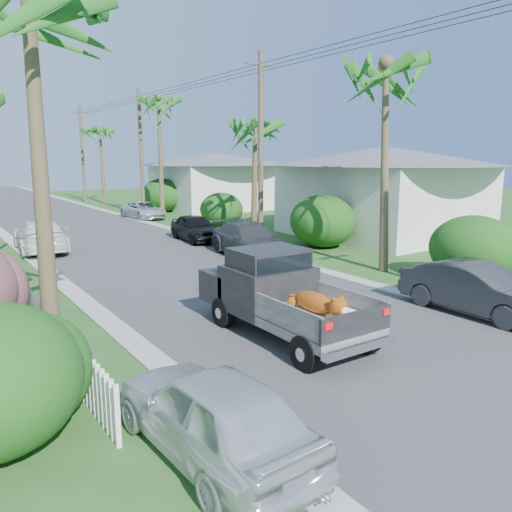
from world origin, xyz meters
TOP-DOWN VIEW (x-y plane):
  - ground at (0.00, 0.00)m, footprint 120.00×120.00m
  - road at (0.00, 25.00)m, footprint 8.00×100.00m
  - curb_left at (-4.30, 25.00)m, footprint 0.60×100.00m
  - curb_right at (4.30, 25.00)m, footprint 0.60×100.00m
  - pickup_truck at (-1.10, 2.73)m, footprint 1.98×5.12m
  - parked_car_rn at (4.31, 0.78)m, footprint 1.50×4.23m
  - parked_car_rm at (3.60, 10.96)m, footprint 2.52×5.11m
  - parked_car_rf at (3.60, 15.99)m, footprint 1.92×4.05m
  - parked_car_rd at (5.00, 26.53)m, footprint 2.21×4.31m
  - parked_car_ln at (-4.93, -0.96)m, footprint 1.76×3.95m
  - parked_car_lf at (-3.60, 17.35)m, footprint 2.35×5.04m
  - palm_r_a at (6.30, 6.00)m, footprint 4.40×4.40m
  - palm_r_b at (6.60, 15.00)m, footprint 4.40×4.40m
  - palm_r_c at (6.20, 26.00)m, footprint 4.40×4.40m
  - palm_r_d at (6.50, 40.00)m, footprint 4.40×4.40m
  - shrub_r_a at (7.60, 3.00)m, footprint 2.80×3.08m
  - shrub_r_b at (7.80, 11.00)m, footprint 3.00×3.30m
  - shrub_r_c at (7.50, 20.00)m, footprint 2.60×2.86m
  - shrub_r_d at (8.00, 30.00)m, footprint 3.20×3.52m
  - picket_fence at (-6.00, 5.50)m, footprint 0.10×11.00m
  - house_right_near at (13.00, 12.00)m, footprint 8.00×9.00m
  - house_right_far at (13.00, 30.00)m, footprint 9.00×8.00m
  - utility_pole_b at (5.60, 13.00)m, footprint 1.60×0.26m
  - utility_pole_c at (5.60, 28.00)m, footprint 1.60×0.26m
  - utility_pole_d at (5.60, 43.00)m, footprint 1.60×0.26m

SIDE VIEW (x-z plane):
  - ground at x=0.00m, z-range 0.00..0.00m
  - road at x=0.00m, z-range 0.00..0.02m
  - curb_left at x=-4.30m, z-range 0.00..0.06m
  - curb_right at x=4.30m, z-range 0.00..0.06m
  - picket_fence at x=-6.00m, z-range 0.00..1.00m
  - parked_car_rd at x=5.00m, z-range 0.00..1.16m
  - parked_car_ln at x=-4.93m, z-range 0.00..1.32m
  - parked_car_rf at x=3.60m, z-range 0.00..1.34m
  - parked_car_rn at x=4.31m, z-range 0.00..1.39m
  - parked_car_lf at x=-3.60m, z-range 0.00..1.42m
  - parked_car_rm at x=3.60m, z-range 0.00..1.43m
  - pickup_truck at x=-1.10m, z-range -0.02..2.04m
  - shrub_r_c at x=7.50m, z-range 0.00..2.10m
  - shrub_r_a at x=7.60m, z-range 0.00..2.30m
  - shrub_r_b at x=7.80m, z-range 0.00..2.50m
  - shrub_r_d at x=8.00m, z-range 0.00..2.60m
  - house_right_far at x=13.00m, z-range -0.18..4.42m
  - house_right_near at x=13.00m, z-range -0.18..4.62m
  - utility_pole_b at x=5.60m, z-range 0.10..9.10m
  - utility_pole_c at x=5.60m, z-range 0.10..9.10m
  - utility_pole_d at x=5.60m, z-range 0.10..9.10m
  - palm_r_b at x=6.60m, z-range 2.35..9.55m
  - palm_r_d at x=6.50m, z-range 2.73..10.74m
  - palm_r_a at x=6.30m, z-range 3.07..11.78m
  - palm_r_c at x=6.20m, z-range 3.41..12.81m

